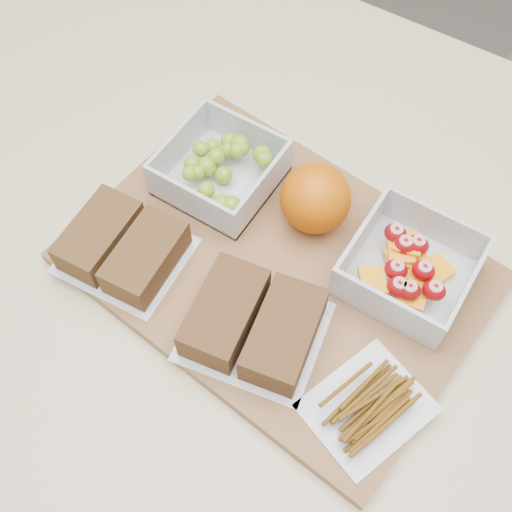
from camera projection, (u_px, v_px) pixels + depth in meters
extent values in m
plane|color=gray|center=(261.00, 457.00, 1.48)|extent=(4.00, 4.00, 0.00)
cube|color=beige|center=(263.00, 396.00, 1.09)|extent=(1.20, 0.90, 0.90)
cube|color=olive|center=(277.00, 268.00, 0.70)|extent=(0.45, 0.34, 0.02)
cube|color=silver|center=(221.00, 180.00, 0.74)|extent=(0.12, 0.12, 0.00)
cube|color=silver|center=(248.00, 134.00, 0.75)|extent=(0.12, 0.00, 0.05)
cube|color=silver|center=(190.00, 203.00, 0.70)|extent=(0.12, 0.00, 0.05)
cube|color=silver|center=(263.00, 190.00, 0.71)|extent=(0.00, 0.11, 0.05)
cube|color=silver|center=(179.00, 146.00, 0.74)|extent=(0.00, 0.11, 0.05)
sphere|color=#78A121|center=(206.00, 166.00, 0.73)|extent=(0.02, 0.02, 0.02)
sphere|color=#78A121|center=(192.00, 164.00, 0.72)|extent=(0.02, 0.02, 0.02)
sphere|color=#78A121|center=(237.00, 151.00, 0.73)|extent=(0.02, 0.02, 0.02)
sphere|color=#78A121|center=(224.00, 175.00, 0.73)|extent=(0.02, 0.02, 0.02)
sphere|color=#78A121|center=(201.00, 149.00, 0.73)|extent=(0.02, 0.02, 0.02)
sphere|color=#78A121|center=(209.00, 169.00, 0.73)|extent=(0.02, 0.02, 0.02)
sphere|color=#78A121|center=(213.00, 146.00, 0.73)|extent=(0.02, 0.02, 0.02)
sphere|color=#78A121|center=(231.00, 205.00, 0.69)|extent=(0.02, 0.02, 0.02)
sphere|color=#78A121|center=(262.00, 155.00, 0.73)|extent=(0.02, 0.02, 0.02)
sphere|color=#78A121|center=(239.00, 144.00, 0.73)|extent=(0.02, 0.02, 0.02)
sphere|color=#78A121|center=(190.00, 174.00, 0.72)|extent=(0.02, 0.02, 0.02)
sphere|color=#78A121|center=(264.00, 159.00, 0.72)|extent=(0.02, 0.02, 0.02)
sphere|color=#78A121|center=(206.00, 190.00, 0.71)|extent=(0.02, 0.02, 0.02)
sphere|color=#78A121|center=(237.00, 149.00, 0.74)|extent=(0.02, 0.02, 0.02)
sphere|color=#78A121|center=(216.00, 157.00, 0.73)|extent=(0.02, 0.02, 0.02)
sphere|color=#78A121|center=(241.00, 148.00, 0.73)|extent=(0.02, 0.02, 0.02)
sphere|color=#78A121|center=(222.00, 203.00, 0.69)|extent=(0.02, 0.02, 0.02)
sphere|color=#78A121|center=(234.00, 210.00, 0.71)|extent=(0.02, 0.02, 0.02)
sphere|color=#78A121|center=(228.00, 150.00, 0.74)|extent=(0.02, 0.02, 0.02)
sphere|color=#78A121|center=(198.00, 173.00, 0.72)|extent=(0.02, 0.02, 0.02)
sphere|color=#78A121|center=(229.00, 142.00, 0.74)|extent=(0.02, 0.02, 0.02)
cube|color=silver|center=(406.00, 277.00, 0.68)|extent=(0.12, 0.12, 0.00)
cube|color=silver|center=(434.00, 225.00, 0.68)|extent=(0.12, 0.00, 0.05)
cube|color=silver|center=(384.00, 310.00, 0.63)|extent=(0.12, 0.00, 0.05)
cube|color=silver|center=(464.00, 293.00, 0.64)|extent=(0.00, 0.11, 0.05)
cube|color=silver|center=(359.00, 240.00, 0.67)|extent=(0.00, 0.11, 0.05)
cube|color=orange|center=(404.00, 286.00, 0.66)|extent=(0.03, 0.04, 0.01)
cube|color=orange|center=(408.00, 251.00, 0.68)|extent=(0.04, 0.05, 0.01)
cube|color=orange|center=(419.00, 272.00, 0.67)|extent=(0.04, 0.05, 0.01)
cube|color=orange|center=(433.00, 272.00, 0.67)|extent=(0.04, 0.04, 0.01)
cube|color=orange|center=(401.00, 251.00, 0.67)|extent=(0.04, 0.04, 0.01)
cube|color=orange|center=(407.00, 245.00, 0.67)|extent=(0.03, 0.03, 0.01)
cube|color=orange|center=(373.00, 282.00, 0.65)|extent=(0.04, 0.04, 0.01)
cube|color=orange|center=(412.00, 295.00, 0.65)|extent=(0.03, 0.03, 0.01)
cube|color=orange|center=(400.00, 260.00, 0.68)|extent=(0.04, 0.04, 0.01)
ellipsoid|color=#97070E|center=(423.00, 271.00, 0.65)|extent=(0.02, 0.02, 0.02)
ellipsoid|color=#97070E|center=(409.00, 290.00, 0.64)|extent=(0.02, 0.02, 0.02)
ellipsoid|color=#97070E|center=(395.00, 233.00, 0.67)|extent=(0.02, 0.02, 0.02)
ellipsoid|color=#97070E|center=(434.00, 290.00, 0.64)|extent=(0.02, 0.02, 0.02)
ellipsoid|color=#97070E|center=(404.00, 245.00, 0.67)|extent=(0.02, 0.02, 0.02)
ellipsoid|color=#97070E|center=(398.00, 287.00, 0.64)|extent=(0.02, 0.02, 0.02)
ellipsoid|color=#97070E|center=(396.00, 270.00, 0.65)|extent=(0.02, 0.02, 0.02)
ellipsoid|color=#97070E|center=(417.00, 245.00, 0.67)|extent=(0.02, 0.02, 0.02)
sphere|color=#CF5A04|center=(315.00, 199.00, 0.69)|extent=(0.08, 0.08, 0.08)
cube|color=silver|center=(126.00, 256.00, 0.69)|extent=(0.14, 0.12, 0.00)
cube|color=brown|center=(100.00, 235.00, 0.68)|extent=(0.06, 0.10, 0.04)
cube|color=brown|center=(146.00, 257.00, 0.67)|extent=(0.06, 0.10, 0.04)
cube|color=silver|center=(254.00, 332.00, 0.65)|extent=(0.16, 0.14, 0.00)
cube|color=brown|center=(225.00, 313.00, 0.64)|extent=(0.07, 0.11, 0.04)
cube|color=brown|center=(284.00, 334.00, 0.63)|extent=(0.07, 0.11, 0.04)
cube|color=silver|center=(367.00, 408.00, 0.61)|extent=(0.12, 0.14, 0.00)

